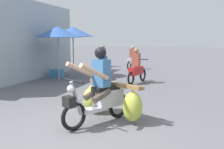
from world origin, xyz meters
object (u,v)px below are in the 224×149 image
motorbike_distant_ahead_left (133,60)px  market_umbrella_near_shop (58,32)px  motorbike_distant_far_ahead (136,69)px  market_umbrella_further_along (73,32)px  produce_crate (57,73)px  motorbike_distant_ahead_right (103,58)px  motorbike_main_loaded (103,95)px

motorbike_distant_ahead_left → market_umbrella_near_shop: 5.63m
motorbike_distant_far_ahead → market_umbrella_further_along: market_umbrella_further_along is taller
market_umbrella_near_shop → produce_crate: (-0.47, 0.68, -1.88)m
motorbike_distant_ahead_left → motorbike_distant_far_ahead: size_ratio=1.01×
motorbike_distant_far_ahead → produce_crate: bearing=171.9°
market_umbrella_near_shop → motorbike_distant_far_ahead: bearing=2.2°
market_umbrella_further_along → produce_crate: market_umbrella_further_along is taller
market_umbrella_further_along → produce_crate: (-0.65, -0.44, -1.93)m
motorbike_distant_ahead_left → produce_crate: bearing=-121.8°
motorbike_distant_ahead_right → motorbike_distant_far_ahead: (3.35, -5.68, 0.00)m
motorbike_main_loaded → motorbike_distant_far_ahead: bearing=92.9°
motorbike_main_loaded → motorbike_distant_ahead_left: size_ratio=1.21×
produce_crate → market_umbrella_near_shop: bearing=-55.3°
motorbike_distant_ahead_left → produce_crate: (-2.66, -4.29, -0.39)m
motorbike_main_loaded → motorbike_distant_ahead_right: bearing=108.9°
motorbike_distant_ahead_right → produce_crate: bearing=-95.8°
motorbike_distant_ahead_right → market_umbrella_near_shop: market_umbrella_near_shop is taller
motorbike_main_loaded → market_umbrella_further_along: bearing=120.8°
motorbike_distant_ahead_left → produce_crate: motorbike_distant_ahead_left is taller
market_umbrella_near_shop → market_umbrella_further_along: market_umbrella_further_along is taller
motorbike_distant_far_ahead → market_umbrella_further_along: size_ratio=0.68×
market_umbrella_further_along → motorbike_distant_ahead_right: bearing=91.6°
motorbike_distant_ahead_right → motorbike_distant_far_ahead: 6.59m
motorbike_distant_ahead_left → motorbike_distant_far_ahead: bearing=-76.0°
motorbike_distant_ahead_left → motorbike_distant_far_ahead: (1.21, -4.84, 0.00)m
market_umbrella_further_along → market_umbrella_near_shop: bearing=-99.0°
motorbike_main_loaded → produce_crate: motorbike_main_loaded is taller
motorbike_distant_ahead_right → market_umbrella_further_along: size_ratio=0.69×
motorbike_main_loaded → produce_crate: bearing=127.4°
market_umbrella_near_shop → motorbike_main_loaded: bearing=-52.2°
motorbike_main_loaded → market_umbrella_near_shop: market_umbrella_near_shop is taller
motorbike_main_loaded → market_umbrella_further_along: 6.95m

